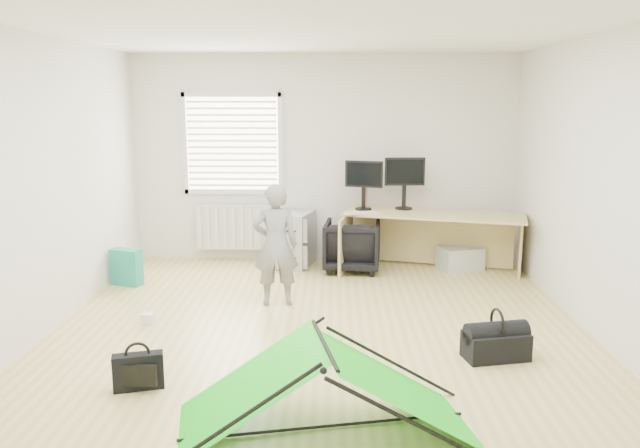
{
  "coord_description": "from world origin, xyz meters",
  "views": [
    {
      "loc": [
        0.14,
        -5.44,
        2.12
      ],
      "look_at": [
        0.0,
        0.4,
        0.95
      ],
      "focal_mm": 35.0,
      "sensor_mm": 36.0,
      "label": 1
    }
  ],
  "objects_px": {
    "desk": "(433,243)",
    "person": "(276,245)",
    "kite": "(325,387)",
    "filing_cabinet": "(293,239)",
    "office_chair": "(352,246)",
    "duffel_bag": "(496,346)",
    "storage_crate": "(460,258)",
    "thermos": "(365,198)",
    "laptop_bag": "(138,371)",
    "monitor_left": "(364,192)",
    "monitor_right": "(404,190)"
  },
  "relations": [
    {
      "from": "desk",
      "to": "person",
      "type": "distance_m",
      "value": 2.26
    },
    {
      "from": "kite",
      "to": "filing_cabinet",
      "type": "bearing_deg",
      "value": 84.93
    },
    {
      "from": "office_chair",
      "to": "duffel_bag",
      "type": "relative_size",
      "value": 1.34
    },
    {
      "from": "kite",
      "to": "storage_crate",
      "type": "xyz_separation_m",
      "value": [
        1.66,
        3.96,
        -0.15
      ]
    },
    {
      "from": "filing_cabinet",
      "to": "thermos",
      "type": "bearing_deg",
      "value": 17.6
    },
    {
      "from": "office_chair",
      "to": "laptop_bag",
      "type": "xyz_separation_m",
      "value": [
        -1.68,
        -3.33,
        -0.18
      ]
    },
    {
      "from": "filing_cabinet",
      "to": "storage_crate",
      "type": "xyz_separation_m",
      "value": [
        2.13,
        -0.14,
        -0.21
      ]
    },
    {
      "from": "filing_cabinet",
      "to": "duffel_bag",
      "type": "relative_size",
      "value": 1.34
    },
    {
      "from": "kite",
      "to": "person",
      "type": "bearing_deg",
      "value": 90.56
    },
    {
      "from": "office_chair",
      "to": "storage_crate",
      "type": "distance_m",
      "value": 1.39
    },
    {
      "from": "desk",
      "to": "kite",
      "type": "height_order",
      "value": "desk"
    },
    {
      "from": "filing_cabinet",
      "to": "kite",
      "type": "xyz_separation_m",
      "value": [
        0.48,
        -4.1,
        -0.06
      ]
    },
    {
      "from": "filing_cabinet",
      "to": "person",
      "type": "height_order",
      "value": "person"
    },
    {
      "from": "filing_cabinet",
      "to": "storage_crate",
      "type": "relative_size",
      "value": 1.37
    },
    {
      "from": "filing_cabinet",
      "to": "duffel_bag",
      "type": "height_order",
      "value": "filing_cabinet"
    },
    {
      "from": "office_chair",
      "to": "kite",
      "type": "xyz_separation_m",
      "value": [
        -0.28,
        -3.87,
        -0.02
      ]
    },
    {
      "from": "monitor_left",
      "to": "monitor_right",
      "type": "bearing_deg",
      "value": 22.91
    },
    {
      "from": "storage_crate",
      "to": "duffel_bag",
      "type": "distance_m",
      "value": 2.81
    },
    {
      "from": "person",
      "to": "kite",
      "type": "xyz_separation_m",
      "value": [
        0.55,
        -2.52,
        -0.35
      ]
    },
    {
      "from": "desk",
      "to": "filing_cabinet",
      "type": "bearing_deg",
      "value": -174.42
    },
    {
      "from": "monitor_left",
      "to": "kite",
      "type": "bearing_deg",
      "value": -79.66
    },
    {
      "from": "office_chair",
      "to": "filing_cabinet",
      "type": "bearing_deg",
      "value": -11.02
    },
    {
      "from": "duffel_bag",
      "to": "office_chair",
      "type": "bearing_deg",
      "value": 100.01
    },
    {
      "from": "filing_cabinet",
      "to": "monitor_left",
      "type": "xyz_separation_m",
      "value": [
        0.9,
        -0.05,
        0.62
      ]
    },
    {
      "from": "person",
      "to": "storage_crate",
      "type": "distance_m",
      "value": 2.68
    },
    {
      "from": "desk",
      "to": "kite",
      "type": "distance_m",
      "value": 4.03
    },
    {
      "from": "filing_cabinet",
      "to": "monitor_left",
      "type": "bearing_deg",
      "value": 12.75
    },
    {
      "from": "monitor_left",
      "to": "laptop_bag",
      "type": "xyz_separation_m",
      "value": [
        -1.82,
        -3.51,
        -0.84
      ]
    },
    {
      "from": "storage_crate",
      "to": "duffel_bag",
      "type": "bearing_deg",
      "value": -95.15
    },
    {
      "from": "monitor_left",
      "to": "laptop_bag",
      "type": "bearing_deg",
      "value": -101.07
    },
    {
      "from": "laptop_bag",
      "to": "duffel_bag",
      "type": "distance_m",
      "value": 2.86
    },
    {
      "from": "laptop_bag",
      "to": "duffel_bag",
      "type": "height_order",
      "value": "laptop_bag"
    },
    {
      "from": "monitor_right",
      "to": "kite",
      "type": "bearing_deg",
      "value": -107.01
    },
    {
      "from": "monitor_left",
      "to": "monitor_right",
      "type": "distance_m",
      "value": 0.52
    },
    {
      "from": "office_chair",
      "to": "storage_crate",
      "type": "height_order",
      "value": "office_chair"
    },
    {
      "from": "office_chair",
      "to": "storage_crate",
      "type": "xyz_separation_m",
      "value": [
        1.37,
        0.08,
        -0.17
      ]
    },
    {
      "from": "monitor_left",
      "to": "laptop_bag",
      "type": "height_order",
      "value": "monitor_left"
    },
    {
      "from": "monitor_right",
      "to": "office_chair",
      "type": "xyz_separation_m",
      "value": [
        -0.66,
        -0.24,
        -0.67
      ]
    },
    {
      "from": "monitor_right",
      "to": "laptop_bag",
      "type": "bearing_deg",
      "value": -127.31
    },
    {
      "from": "storage_crate",
      "to": "duffel_bag",
      "type": "relative_size",
      "value": 0.98
    },
    {
      "from": "desk",
      "to": "thermos",
      "type": "height_order",
      "value": "thermos"
    },
    {
      "from": "monitor_left",
      "to": "kite",
      "type": "distance_m",
      "value": 4.13
    },
    {
      "from": "laptop_bag",
      "to": "monitor_left",
      "type": "bearing_deg",
      "value": 46.51
    },
    {
      "from": "thermos",
      "to": "storage_crate",
      "type": "bearing_deg",
      "value": -7.98
    },
    {
      "from": "filing_cabinet",
      "to": "duffel_bag",
      "type": "distance_m",
      "value": 3.49
    },
    {
      "from": "monitor_left",
      "to": "thermos",
      "type": "height_order",
      "value": "monitor_left"
    },
    {
      "from": "desk",
      "to": "kite",
      "type": "bearing_deg",
      "value": -93.89
    },
    {
      "from": "storage_crate",
      "to": "laptop_bag",
      "type": "distance_m",
      "value": 4.58
    },
    {
      "from": "desk",
      "to": "filing_cabinet",
      "type": "xyz_separation_m",
      "value": [
        -1.76,
        0.28,
        -0.02
      ]
    },
    {
      "from": "office_chair",
      "to": "monitor_left",
      "type": "bearing_deg",
      "value": -123.45
    }
  ]
}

